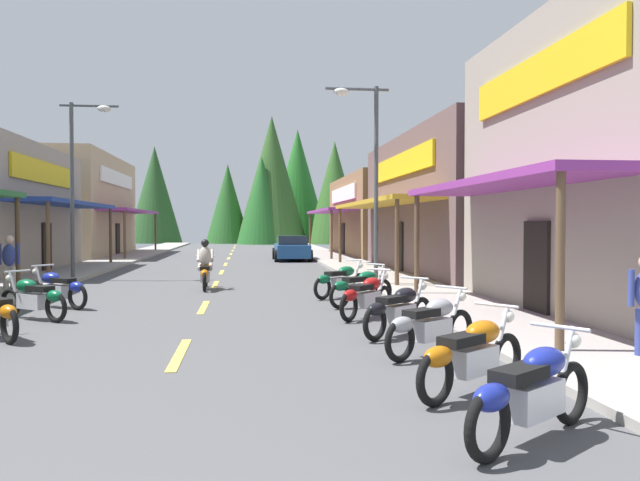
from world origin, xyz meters
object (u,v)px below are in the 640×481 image
object	(u,v)px
motorcycle_parked_right_4	(367,295)
pedestrian_by_shop	(9,261)
motorcycle_parked_right_0	(532,390)
motorcycle_parked_right_1	(472,354)
motorcycle_parked_right_2	(430,324)
motorcycle_parked_right_5	(361,287)
parked_car_curbside	(292,248)
streetlamp_right	(367,158)
motorcycle_parked_right_3	(399,309)
motorcycle_parked_left_4	(57,288)
motorcycle_parked_right_6	(341,280)
motorcycle_parked_left_3	(33,297)
streetlamp_left	(80,166)
rider_cruising_lead	(205,268)

from	to	relation	value
motorcycle_parked_right_4	pedestrian_by_shop	bearing A→B (deg)	104.27
motorcycle_parked_right_0	motorcycle_parked_right_1	world-z (taller)	same
motorcycle_parked_right_2	motorcycle_parked_right_5	distance (m)	5.74
motorcycle_parked_right_5	parked_car_curbside	bearing A→B (deg)	56.89
streetlamp_right	motorcycle_parked_right_3	size ratio (longest dim) A/B	3.87
motorcycle_parked_left_4	pedestrian_by_shop	size ratio (longest dim) A/B	1.03
motorcycle_parked_right_5	motorcycle_parked_right_6	xyz separation A→B (m)	(-0.21, 1.86, 0.00)
motorcycle_parked_right_4	motorcycle_parked_left_4	distance (m)	7.52
streetlamp_right	parked_car_curbside	bearing A→B (deg)	94.93
motorcycle_parked_right_5	pedestrian_by_shop	distance (m)	9.75
motorcycle_parked_right_5	motorcycle_parked_left_3	xyz separation A→B (m)	(-7.28, -1.33, 0.00)
streetlamp_right	motorcycle_parked_right_2	size ratio (longest dim) A/B	3.57
motorcycle_parked_right_0	motorcycle_parked_left_3	distance (m)	10.87
motorcycle_parked_left_4	motorcycle_parked_right_1	bearing A→B (deg)	166.52
motorcycle_parked_right_2	motorcycle_parked_right_5	xyz separation A→B (m)	(-0.01, 5.74, 0.00)
motorcycle_parked_right_5	streetlamp_left	bearing A→B (deg)	103.02
streetlamp_left	motorcycle_parked_right_5	size ratio (longest dim) A/B	3.50
motorcycle_parked_right_1	motorcycle_parked_left_3	xyz separation A→B (m)	(-7.13, 6.60, 0.00)
motorcycle_parked_left_4	pedestrian_by_shop	distance (m)	3.08
motorcycle_parked_right_6	motorcycle_parked_right_2	bearing A→B (deg)	-126.49
motorcycle_parked_right_4	motorcycle_parked_left_4	bearing A→B (deg)	113.17
motorcycle_parked_right_0	motorcycle_parked_right_1	xyz separation A→B (m)	(0.04, 1.63, 0.00)
motorcycle_parked_left_3	motorcycle_parked_left_4	distance (m)	1.89
rider_cruising_lead	pedestrian_by_shop	world-z (taller)	pedestrian_by_shop
motorcycle_parked_right_2	motorcycle_parked_right_3	size ratio (longest dim) A/B	1.08
motorcycle_parked_right_5	motorcycle_parked_right_1	bearing A→B (deg)	-124.96
streetlamp_left	streetlamp_right	distance (m)	10.45
motorcycle_parked_right_2	rider_cruising_lead	bearing A→B (deg)	76.34
motorcycle_parked_right_5	motorcycle_parked_left_3	distance (m)	7.40
pedestrian_by_shop	motorcycle_parked_left_3	bearing A→B (deg)	21.80
motorcycle_parked_right_0	rider_cruising_lead	xyz separation A→B (m)	(-3.89, 14.06, 0.17)
streetlamp_left	motorcycle_parked_right_1	world-z (taller)	streetlamp_left
motorcycle_parked_right_2	motorcycle_parked_right_6	bearing A→B (deg)	56.25
motorcycle_parked_right_3	parked_car_curbside	xyz separation A→B (m)	(-0.19, 23.70, 0.20)
motorcycle_parked_right_1	motorcycle_parked_right_5	distance (m)	7.93
motorcycle_parked_right_6	pedestrian_by_shop	xyz separation A→B (m)	(-9.08, 1.03, 0.52)
motorcycle_parked_right_6	motorcycle_parked_left_3	bearing A→B (deg)	166.12
streetlamp_right	motorcycle_parked_right_5	size ratio (longest dim) A/B	3.51
rider_cruising_lead	motorcycle_parked_right_4	bearing A→B (deg)	-150.64
streetlamp_right	rider_cruising_lead	xyz separation A→B (m)	(-5.13, -0.01, -3.51)
motorcycle_parked_right_1	motorcycle_parked_right_3	size ratio (longest dim) A/B	1.07
motorcycle_parked_right_3	parked_car_curbside	bearing A→B (deg)	48.74
motorcycle_parked_right_0	parked_car_curbside	world-z (taller)	parked_car_curbside
motorcycle_parked_right_1	rider_cruising_lead	size ratio (longest dim) A/B	0.83
motorcycle_parked_right_1	motorcycle_parked_right_5	size ratio (longest dim) A/B	0.98
pedestrian_by_shop	motorcycle_parked_right_3	bearing A→B (deg)	49.36
streetlamp_left	motorcycle_parked_right_1	size ratio (longest dim) A/B	3.58
motorcycle_parked_right_0	motorcycle_parked_left_3	size ratio (longest dim) A/B	1.01
streetlamp_left	motorcycle_parked_left_3	size ratio (longest dim) A/B	3.60
motorcycle_parked_right_5	motorcycle_parked_left_4	size ratio (longest dim) A/B	1.03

